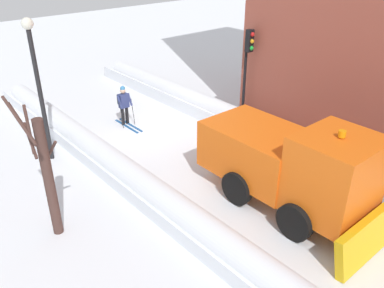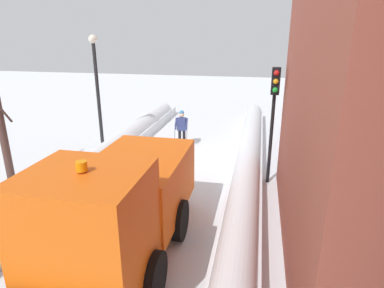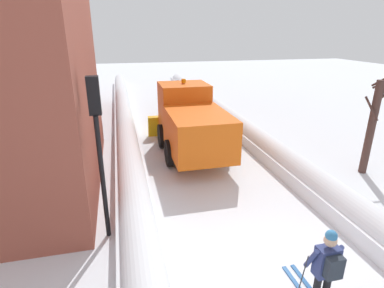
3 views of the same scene
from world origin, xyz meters
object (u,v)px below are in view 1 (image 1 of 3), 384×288
object	(u,v)px
traffic_light_pole	(248,60)
bare_tree_near	(46,174)
street_lamp	(37,75)
plow_truck	(292,165)
skier	(124,103)

from	to	relation	value
traffic_light_pole	bare_tree_near	xyz separation A→B (m)	(9.58, 1.64, -1.00)
traffic_light_pole	street_lamp	size ratio (longest dim) A/B	0.80
street_lamp	bare_tree_near	world-z (taller)	street_lamp
plow_truck	street_lamp	xyz separation A→B (m)	(4.41, -7.73, 1.84)
plow_truck	skier	size ratio (longest dim) A/B	3.31
skier	bare_tree_near	size ratio (longest dim) A/B	0.44
traffic_light_pole	bare_tree_near	bearing A→B (deg)	9.73
skier	plow_truck	bearing A→B (deg)	93.95
skier	bare_tree_near	distance (m)	7.56
plow_truck	street_lamp	bearing A→B (deg)	-60.29
plow_truck	traffic_light_pole	size ratio (longest dim) A/B	1.42
skier	traffic_light_pole	world-z (taller)	traffic_light_pole
traffic_light_pole	bare_tree_near	world-z (taller)	traffic_light_pole
plow_truck	bare_tree_near	bearing A→B (deg)	-29.66
street_lamp	bare_tree_near	bearing A→B (deg)	68.61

